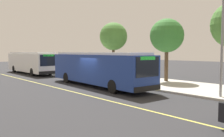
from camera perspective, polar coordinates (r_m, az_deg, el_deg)
The scene contains 12 objects.
ground_plane at distance 19.65m, azimuth -5.09°, elevation -4.70°, with size 120.00×120.00×0.00m, color #2B2B2D.
sidewalk_curb at distance 23.60m, azimuth 6.87°, elevation -3.06°, with size 44.00×6.40×0.15m, color #B7B2A8.
lane_stripe_center at distance 18.48m, azimuth -10.67°, elevation -5.30°, with size 36.00×0.14×0.01m, color #E0D64C.
transit_bus_main at distance 20.41m, azimuth -3.51°, elevation 0.20°, with size 12.13×3.17×2.95m.
transit_bus_second at distance 34.10m, azimuth -19.16°, elevation 1.53°, with size 11.46×2.69×2.95m.
bus_shelter at distance 24.92m, azimuth 2.14°, elevation 1.59°, with size 2.90×1.60×2.48m.
waiting_bench at distance 24.90m, azimuth 2.44°, elevation -1.37°, with size 1.60×0.48×0.95m.
route_sign_post at distance 21.79m, azimuth 2.95°, elevation 1.34°, with size 0.44×0.08×2.80m.
pedestrian_commuter at distance 24.04m, azimuth 0.31°, elevation -0.40°, with size 0.24×0.40×1.69m.
street_tree_near_shelter at distance 30.35m, azimuth 0.35°, elevation 7.76°, with size 3.56×3.56×6.61m.
street_tree_downstreet at distance 23.40m, azimuth 13.19°, elevation 7.74°, with size 3.25×3.25×6.04m.
utility_pole at distance 16.31m, azimuth 25.22°, elevation 4.95°, with size 0.16×0.16×6.40m, color gray.
Camera 1 is at (15.83, -11.26, 2.99)m, focal length 37.56 mm.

